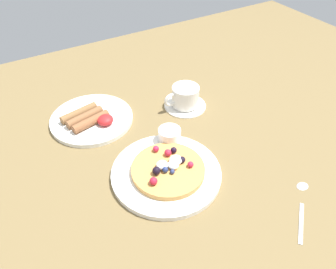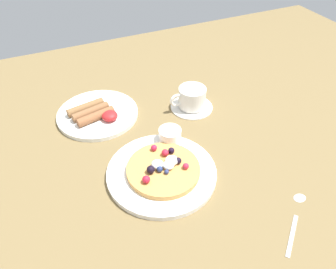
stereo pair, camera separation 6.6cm
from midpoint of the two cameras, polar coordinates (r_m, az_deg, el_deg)
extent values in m
cube|color=brown|center=(0.80, -2.03, -4.64)|extent=(2.02, 1.38, 0.03)
cylinder|color=white|center=(0.74, -2.88, -6.91)|extent=(0.25, 0.25, 0.01)
cylinder|color=#CF944A|center=(0.73, -2.58, -6.34)|extent=(0.17, 0.17, 0.01)
sphere|color=black|center=(0.76, -1.45, -2.87)|extent=(0.01, 0.01, 0.01)
sphere|color=red|center=(0.75, -2.54, -3.34)|extent=(0.02, 0.02, 0.02)
sphere|color=navy|center=(0.71, -3.15, -6.33)|extent=(0.01, 0.01, 0.01)
sphere|color=red|center=(0.69, -5.34, -8.32)|extent=(0.02, 0.02, 0.02)
sphere|color=navy|center=(0.72, -3.31, -5.53)|extent=(0.01, 0.01, 0.01)
sphere|color=#C9243F|center=(0.72, 1.41, -5.42)|extent=(0.01, 0.01, 0.01)
sphere|color=black|center=(0.71, -4.75, -6.53)|extent=(0.02, 0.02, 0.02)
sphere|color=navy|center=(0.71, -1.88, -6.70)|extent=(0.01, 0.01, 0.01)
sphere|color=navy|center=(0.73, -1.89, -4.86)|extent=(0.01, 0.01, 0.01)
sphere|color=black|center=(0.73, 0.26, -4.45)|extent=(0.02, 0.02, 0.02)
sphere|color=#C12143|center=(0.76, -4.63, -2.63)|extent=(0.01, 0.01, 0.01)
ellipsoid|color=white|center=(0.72, -3.68, -5.49)|extent=(0.03, 0.03, 0.02)
ellipsoid|color=white|center=(0.72, -1.67, -5.48)|extent=(0.03, 0.03, 0.02)
ellipsoid|color=white|center=(0.73, -1.20, -4.63)|extent=(0.03, 0.03, 0.02)
cylinder|color=white|center=(0.80, -2.07, -0.16)|extent=(0.06, 0.06, 0.03)
cylinder|color=brown|center=(0.80, -2.08, 0.20)|extent=(0.05, 0.05, 0.00)
cylinder|color=white|center=(0.92, -15.33, 2.60)|extent=(0.22, 0.22, 0.01)
cylinder|color=brown|center=(0.88, -15.57, 2.16)|extent=(0.11, 0.05, 0.02)
cylinder|color=brown|center=(0.90, -16.55, 2.88)|extent=(0.11, 0.05, 0.02)
cylinder|color=brown|center=(0.92, -17.48, 3.56)|extent=(0.11, 0.04, 0.02)
ellipsoid|color=white|center=(0.92, -18.18, 2.71)|extent=(0.07, 0.06, 0.01)
sphere|color=yellow|center=(0.92, -18.25, 2.96)|extent=(0.02, 0.02, 0.02)
ellipsoid|color=red|center=(0.88, -13.17, 2.46)|extent=(0.04, 0.04, 0.02)
cylinder|color=white|center=(0.94, 1.04, 5.16)|extent=(0.12, 0.12, 0.01)
cylinder|color=white|center=(0.92, 1.07, 6.79)|extent=(0.08, 0.08, 0.06)
torus|color=white|center=(0.90, -1.62, 6.08)|extent=(0.04, 0.01, 0.04)
cylinder|color=#9E7F5A|center=(0.91, 1.08, 7.73)|extent=(0.07, 0.07, 0.00)
cube|color=silver|center=(0.71, 20.00, -14.56)|extent=(0.08, 0.07, 0.00)
ellipsoid|color=silver|center=(0.77, 20.49, -8.55)|extent=(0.03, 0.02, 0.01)
camera|label=1|loc=(0.03, -92.39, -2.09)|focal=34.46mm
camera|label=2|loc=(0.03, 87.61, 2.09)|focal=34.46mm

